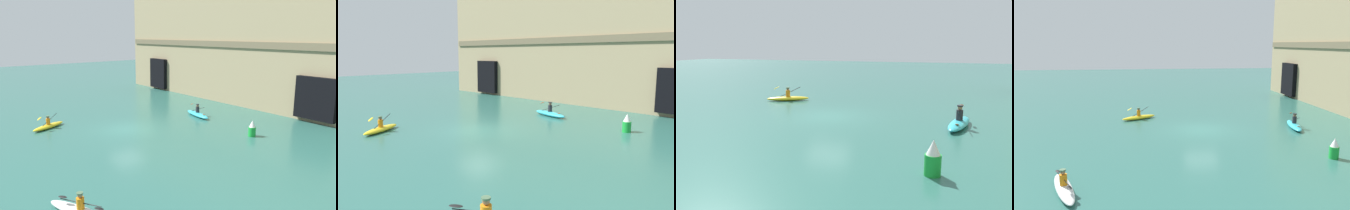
# 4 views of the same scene
# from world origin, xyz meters

# --- Properties ---
(ground_plane) EXTENTS (120.00, 120.00, 0.00)m
(ground_plane) POSITION_xyz_m (0.00, 0.00, 0.00)
(ground_plane) COLOR #2D665B
(cliff_bluff) EXTENTS (34.86, 7.72, 13.17)m
(cliff_bluff) POSITION_xyz_m (-2.49, 16.92, 6.56)
(cliff_bluff) COLOR #9E8966
(cliff_bluff) RESTS_ON ground
(kayak_yellow) EXTENTS (2.00, 3.02, 1.07)m
(kayak_yellow) POSITION_xyz_m (-4.04, -4.71, 0.20)
(kayak_yellow) COLOR yellow
(kayak_yellow) RESTS_ON ground
(kayak_cyan) EXTENTS (3.45, 1.47, 1.12)m
(kayak_cyan) POSITION_xyz_m (0.29, 7.14, 0.23)
(kayak_cyan) COLOR #33B2C6
(kayak_cyan) RESTS_ON ground
(marker_buoy) EXTENTS (0.53, 0.53, 1.17)m
(marker_buoy) POSITION_xyz_m (7.02, 6.26, 0.54)
(marker_buoy) COLOR green
(marker_buoy) RESTS_ON ground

